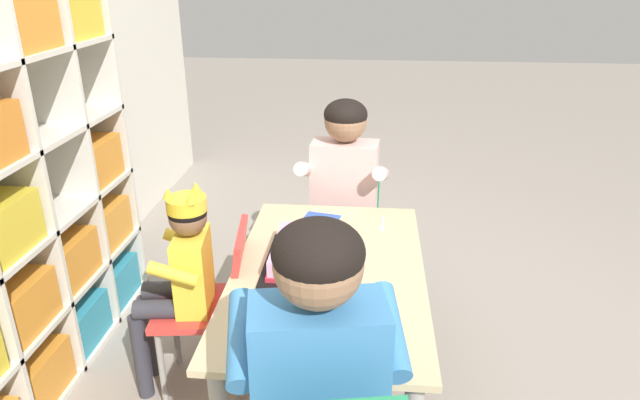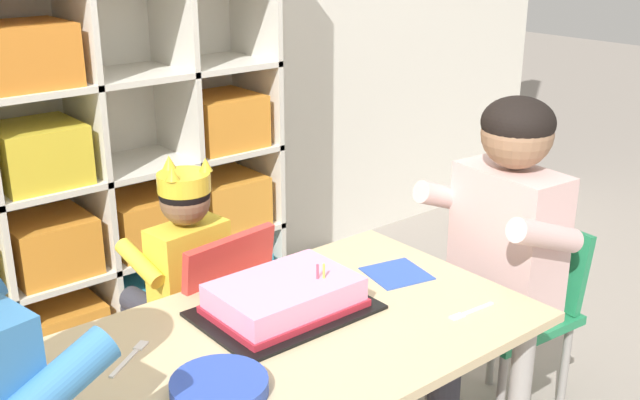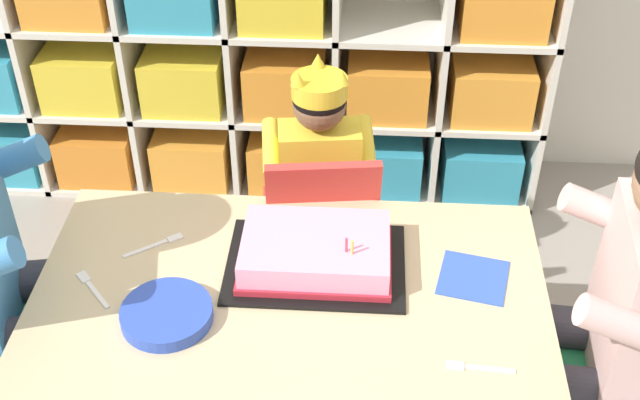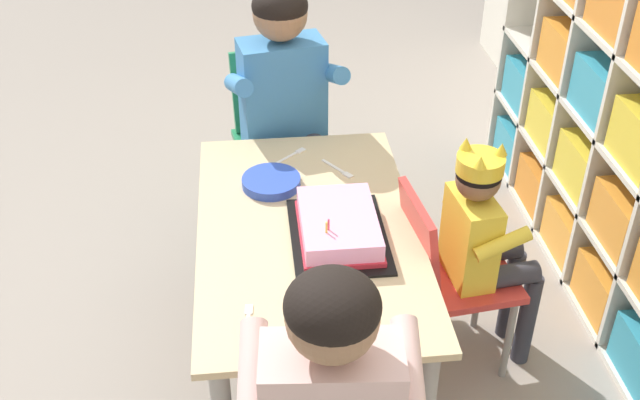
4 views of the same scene
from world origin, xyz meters
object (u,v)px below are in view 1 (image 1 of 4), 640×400
object	(u,v)px
birthday_cake_on_tray	(305,253)
fork_at_table_front_edge	(276,321)
classroom_chair_blue	(215,299)
adult_helper_seated	(316,364)
guest_at_table_side	(343,186)
activity_table	(328,291)
fork_scattered_mid_table	(322,348)
paper_plate_stack	(354,308)
child_with_crown	(181,268)
classroom_chair_guest_side	(345,221)
fork_beside_plate_stack	(382,225)

from	to	relation	value
birthday_cake_on_tray	fork_at_table_front_edge	size ratio (longest dim) A/B	3.13
classroom_chair_blue	adult_helper_seated	size ratio (longest dim) A/B	0.63
guest_at_table_side	activity_table	bearing A→B (deg)	-86.32
fork_scattered_mid_table	paper_plate_stack	bearing A→B (deg)	24.96
child_with_crown	fork_at_table_front_edge	bearing A→B (deg)	42.66
classroom_chair_guest_side	paper_plate_stack	bearing A→B (deg)	-81.13
activity_table	classroom_chair_blue	distance (m)	0.43
child_with_crown	classroom_chair_guest_side	bearing A→B (deg)	136.78
fork_beside_plate_stack	classroom_chair_guest_side	bearing A→B (deg)	26.39
fork_beside_plate_stack	activity_table	bearing A→B (deg)	157.66
classroom_chair_blue	paper_plate_stack	distance (m)	0.62
guest_at_table_side	fork_at_table_front_edge	size ratio (longest dim) A/B	7.79
child_with_crown	birthday_cake_on_tray	bearing A→B (deg)	85.81
adult_helper_seated	paper_plate_stack	bearing A→B (deg)	-112.02
child_with_crown	classroom_chair_guest_side	distance (m)	0.95
child_with_crown	adult_helper_seated	distance (m)	0.87
classroom_chair_blue	guest_at_table_side	xyz separation A→B (m)	(0.64, -0.44, 0.21)
classroom_chair_guest_side	fork_scattered_mid_table	world-z (taller)	classroom_chair_guest_side
birthday_cake_on_tray	fork_beside_plate_stack	distance (m)	0.43
child_with_crown	adult_helper_seated	size ratio (longest dim) A/B	0.78
child_with_crown	guest_at_table_side	xyz separation A→B (m)	(0.66, -0.55, 0.08)
classroom_chair_blue	fork_beside_plate_stack	world-z (taller)	classroom_chair_blue
fork_at_table_front_edge	birthday_cake_on_tray	bearing A→B (deg)	137.43
birthday_cake_on_tray	fork_beside_plate_stack	world-z (taller)	birthday_cake_on_tray
child_with_crown	fork_scattered_mid_table	distance (m)	0.71
classroom_chair_blue	fork_beside_plate_stack	size ratio (longest dim) A/B	4.97
classroom_chair_blue	paper_plate_stack	world-z (taller)	classroom_chair_blue
paper_plate_stack	fork_scattered_mid_table	xyz separation A→B (m)	(-0.18, 0.08, -0.01)
birthday_cake_on_tray	guest_at_table_side	bearing A→B (deg)	-8.75
fork_beside_plate_stack	paper_plate_stack	bearing A→B (deg)	175.72
fork_beside_plate_stack	guest_at_table_side	bearing A→B (deg)	34.28
adult_helper_seated	classroom_chair_blue	bearing A→B (deg)	-66.59
guest_at_table_side	paper_plate_stack	world-z (taller)	guest_at_table_side
fork_scattered_mid_table	activity_table	bearing A→B (deg)	51.12
activity_table	classroom_chair_guest_side	distance (m)	0.80
activity_table	birthday_cake_on_tray	distance (m)	0.16
fork_scattered_mid_table	fork_beside_plate_stack	xyz separation A→B (m)	(0.80, -0.17, 0.00)
birthday_cake_on_tray	paper_plate_stack	xyz separation A→B (m)	(-0.29, -0.18, -0.02)
adult_helper_seated	fork_scattered_mid_table	distance (m)	0.22
child_with_crown	fork_at_table_front_edge	xyz separation A→B (m)	(-0.34, -0.40, 0.04)
activity_table	fork_beside_plate_stack	world-z (taller)	fork_beside_plate_stack
adult_helper_seated	fork_at_table_front_edge	size ratio (longest dim) A/B	8.41
adult_helper_seated	fork_beside_plate_stack	bearing A→B (deg)	-110.01
classroom_chair_guest_side	paper_plate_stack	world-z (taller)	classroom_chair_guest_side
fork_beside_plate_stack	fork_at_table_front_edge	world-z (taller)	same
classroom_chair_guest_side	paper_plate_stack	xyz separation A→B (m)	(-1.03, -0.08, 0.20)
classroom_chair_guest_side	adult_helper_seated	bearing A→B (deg)	-85.43
classroom_chair_blue	adult_helper_seated	xyz separation A→B (m)	(-0.66, -0.44, 0.27)
fork_at_table_front_edge	fork_scattered_mid_table	bearing A→B (deg)	17.96
activity_table	guest_at_table_side	bearing A→B (deg)	-0.99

